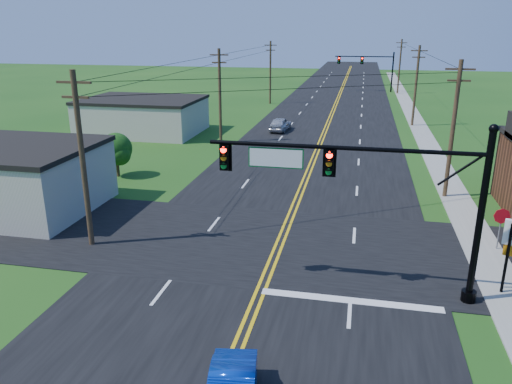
# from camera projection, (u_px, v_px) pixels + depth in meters

# --- Properties ---
(road_main) EXTENTS (16.00, 220.00, 0.04)m
(road_main) POSITION_uv_depth(u_px,v_px,m) (328.00, 120.00, 61.54)
(road_main) COLOR black
(road_main) RESTS_ON ground
(road_cross) EXTENTS (70.00, 10.00, 0.04)m
(road_cross) POSITION_uv_depth(u_px,v_px,m) (276.00, 244.00, 26.24)
(road_cross) COLOR black
(road_cross) RESTS_ON ground
(sidewalk) EXTENTS (2.00, 160.00, 0.08)m
(sidewalk) POSITION_uv_depth(u_px,v_px,m) (426.00, 140.00, 50.18)
(sidewalk) COLOR gray
(sidewalk) RESTS_ON ground
(signal_mast_main) EXTENTS (11.30, 0.60, 7.48)m
(signal_mast_main) POSITION_uv_depth(u_px,v_px,m) (366.00, 187.00, 20.19)
(signal_mast_main) COLOR black
(signal_mast_main) RESTS_ON ground
(signal_mast_far) EXTENTS (10.98, 0.60, 7.48)m
(signal_mast_far) POSITION_uv_depth(u_px,v_px,m) (367.00, 65.00, 87.10)
(signal_mast_far) COLOR black
(signal_mast_far) RESTS_ON ground
(cream_bldg_near) EXTENTS (10.20, 8.20, 4.10)m
(cream_bldg_near) POSITION_uv_depth(u_px,v_px,m) (11.00, 177.00, 30.80)
(cream_bldg_near) COLOR beige
(cream_bldg_near) RESTS_ON ground
(cream_bldg_far) EXTENTS (12.20, 9.20, 3.70)m
(cream_bldg_far) POSITION_uv_depth(u_px,v_px,m) (143.00, 115.00, 53.54)
(cream_bldg_far) COLOR beige
(cream_bldg_far) RESTS_ON ground
(utility_pole_left_a) EXTENTS (1.80, 0.28, 9.00)m
(utility_pole_left_a) POSITION_uv_depth(u_px,v_px,m) (82.00, 158.00, 24.77)
(utility_pole_left_a) COLOR #382819
(utility_pole_left_a) RESTS_ON ground
(utility_pole_left_b) EXTENTS (1.80, 0.28, 9.00)m
(utility_pole_left_b) POSITION_uv_depth(u_px,v_px,m) (220.00, 94.00, 47.99)
(utility_pole_left_b) COLOR #382819
(utility_pole_left_b) RESTS_ON ground
(utility_pole_left_c) EXTENTS (1.80, 0.28, 9.00)m
(utility_pole_left_c) POSITION_uv_depth(u_px,v_px,m) (270.00, 71.00, 73.06)
(utility_pole_left_c) COLOR #382819
(utility_pole_left_c) RESTS_ON ground
(utility_pole_right_a) EXTENTS (1.80, 0.28, 9.00)m
(utility_pole_right_a) POSITION_uv_depth(u_px,v_px,m) (453.00, 128.00, 32.13)
(utility_pole_right_a) COLOR #382819
(utility_pole_right_a) RESTS_ON ground
(utility_pole_right_b) EXTENTS (1.80, 0.28, 9.00)m
(utility_pole_right_b) POSITION_uv_depth(u_px,v_px,m) (416.00, 84.00, 56.28)
(utility_pole_right_b) COLOR #382819
(utility_pole_right_b) RESTS_ON ground
(utility_pole_right_c) EXTENTS (1.80, 0.28, 9.00)m
(utility_pole_right_c) POSITION_uv_depth(u_px,v_px,m) (400.00, 65.00, 84.14)
(utility_pole_right_c) COLOR #382819
(utility_pole_right_c) RESTS_ON ground
(tree_left) EXTENTS (2.40, 2.40, 3.37)m
(tree_left) POSITION_uv_depth(u_px,v_px,m) (116.00, 149.00, 37.60)
(tree_left) COLOR #382819
(tree_left) RESTS_ON ground
(distant_car) EXTENTS (2.17, 4.48, 1.47)m
(distant_car) POSITION_uv_depth(u_px,v_px,m) (280.00, 124.00, 54.64)
(distant_car) COLOR #B9B8BE
(distant_car) RESTS_ON ground
(stop_sign) EXTENTS (0.81, 0.11, 2.28)m
(stop_sign) POSITION_uv_depth(u_px,v_px,m) (501.00, 220.00, 25.08)
(stop_sign) COLOR slate
(stop_sign) RESTS_ON ground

